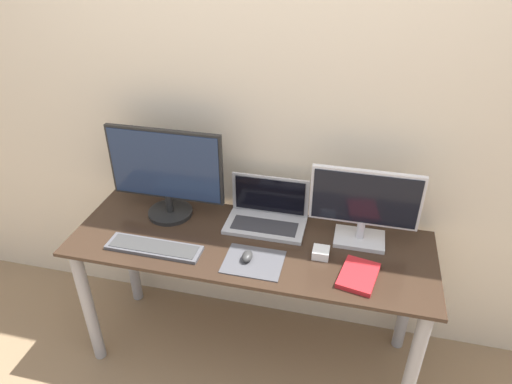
# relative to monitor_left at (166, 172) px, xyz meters

# --- Properties ---
(wall_back) EXTENTS (7.00, 0.05, 2.50)m
(wall_back) POSITION_rel_monitor_left_xyz_m (0.44, 0.22, 0.28)
(wall_back) COLOR beige
(wall_back) RESTS_ON ground_plane
(desk) EXTENTS (1.66, 0.57, 0.73)m
(desk) POSITION_rel_monitor_left_xyz_m (0.44, -0.13, -0.38)
(desk) COLOR #332319
(desk) RESTS_ON ground_plane
(monitor_left) EXTENTS (0.56, 0.22, 0.46)m
(monitor_left) POSITION_rel_monitor_left_xyz_m (0.00, 0.00, 0.00)
(monitor_left) COLOR black
(monitor_left) RESTS_ON desk
(monitor_right) EXTENTS (0.48, 0.16, 0.36)m
(monitor_right) POSITION_rel_monitor_left_xyz_m (0.93, -0.00, -0.05)
(monitor_right) COLOR silver
(monitor_right) RESTS_ON desk
(laptop) EXTENTS (0.38, 0.22, 0.22)m
(laptop) POSITION_rel_monitor_left_xyz_m (0.48, 0.04, -0.18)
(laptop) COLOR #ADADB2
(laptop) RESTS_ON desk
(keyboard) EXTENTS (0.44, 0.12, 0.02)m
(keyboard) POSITION_rel_monitor_left_xyz_m (0.04, -0.28, -0.23)
(keyboard) COLOR #4C4C51
(keyboard) RESTS_ON desk
(mousepad) EXTENTS (0.25, 0.20, 0.00)m
(mousepad) POSITION_rel_monitor_left_xyz_m (0.49, -0.26, -0.23)
(mousepad) COLOR #47474C
(mousepad) RESTS_ON desk
(mouse) EXTENTS (0.05, 0.07, 0.04)m
(mouse) POSITION_rel_monitor_left_xyz_m (0.46, -0.26, -0.21)
(mouse) COLOR #333333
(mouse) RESTS_ON mousepad
(book) EXTENTS (0.18, 0.22, 0.02)m
(book) POSITION_rel_monitor_left_xyz_m (0.94, -0.26, -0.23)
(book) COLOR red
(book) RESTS_ON desk
(power_brick) EXTENTS (0.07, 0.07, 0.04)m
(power_brick) POSITION_rel_monitor_left_xyz_m (0.77, -0.16, -0.22)
(power_brick) COLOR white
(power_brick) RESTS_ON desk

